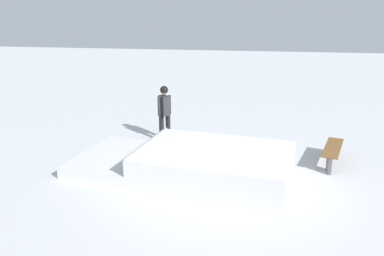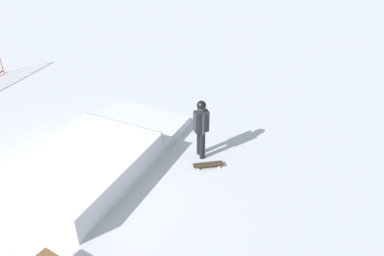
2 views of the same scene
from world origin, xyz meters
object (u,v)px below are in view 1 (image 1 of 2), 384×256
Objects in this scene: skateboard at (181,135)px; skater at (164,109)px; skate_ramp at (196,163)px; park_bench at (332,151)px.

skater is at bearing 99.87° from skateboard.
skater is at bearing -52.31° from skate_ramp.
skater is 5.01m from park_bench.
skateboard is 4.65m from park_bench.
skater reaches higher than park_bench.
park_bench is at bearing -135.60° from skateboard.
skate_ramp is 3.32× the size of skater.
skate_ramp is 3.69m from park_bench.
skate_ramp reaches higher than skateboard.
skate_ramp is at bearing 171.51° from skater.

